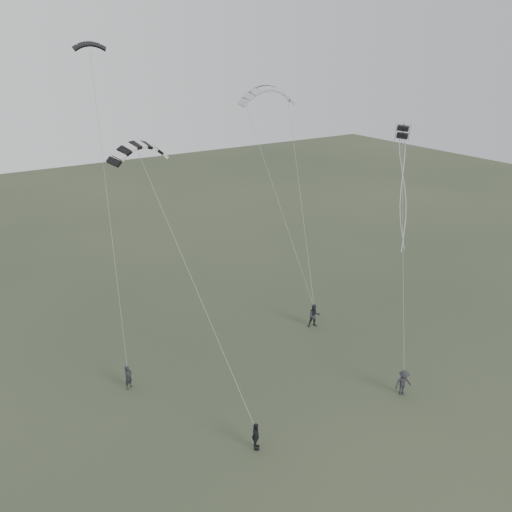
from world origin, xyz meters
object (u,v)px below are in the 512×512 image
kite_box (403,132)px  flyer_far (403,383)px  flyer_left (128,377)px  kite_striped (138,145)px  flyer_center (256,437)px  flyer_right (314,316)px  kite_pale_large (268,89)px  kite_dark_small (89,44)px

kite_box → flyer_far: bearing=-163.6°
flyer_left → kite_striped: kite_striped is taller
kite_box → flyer_center: bearing=162.6°
flyer_center → kite_box: (13.67, 4.85, 12.93)m
flyer_far → flyer_center: bearing=-173.1°
flyer_far → kite_box: kite_box is taller
flyer_right → kite_striped: kite_striped is taller
flyer_center → flyer_far: size_ratio=0.96×
kite_striped → kite_pale_large: bearing=13.7°
flyer_left → kite_striped: 13.28m
flyer_left → flyer_right: bearing=-33.1°
flyer_right → kite_pale_large: size_ratio=0.43×
flyer_center → flyer_far: flyer_far is taller
kite_dark_small → kite_striped: size_ratio=0.53×
flyer_left → kite_pale_large: size_ratio=0.37×
flyer_right → kite_striped: size_ratio=0.54×
flyer_center → kite_dark_small: size_ratio=0.91×
kite_striped → kite_box: bearing=-25.0°
kite_box → flyer_left: bearing=132.6°
flyer_right → kite_striped: 17.44m
flyer_right → flyer_far: flyer_right is taller
kite_striped → kite_box: (15.40, -3.34, -0.20)m
kite_pale_large → kite_box: (3.65, -9.20, -2.08)m
flyer_center → flyer_far: (9.34, -0.98, 0.03)m
flyer_left → kite_pale_large: bearing=-7.8°
flyer_center → kite_pale_large: size_ratio=0.37×
kite_dark_small → kite_pale_large: bearing=15.2°
flyer_right → flyer_center: bearing=-118.7°
flyer_left → kite_striped: (1.88, 0.15, 13.14)m
flyer_right → kite_box: (3.80, -2.84, 12.83)m
kite_pale_large → kite_box: bearing=-55.7°
kite_dark_small → kite_pale_large: kite_dark_small is taller
flyer_center → kite_pale_large: 22.87m
flyer_far → kite_box: size_ratio=2.18×
flyer_left → flyer_far: flyer_far is taller
flyer_right → kite_box: size_ratio=2.39×
flyer_center → kite_dark_small: (-2.25, 12.86, 17.79)m
flyer_left → kite_striped: bearing=-27.0°
kite_pale_large → kite_striped: (-11.75, -5.85, -1.88)m
flyer_right → kite_box: kite_box is taller
flyer_left → kite_box: size_ratio=2.06×
flyer_center → kite_striped: 15.57m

